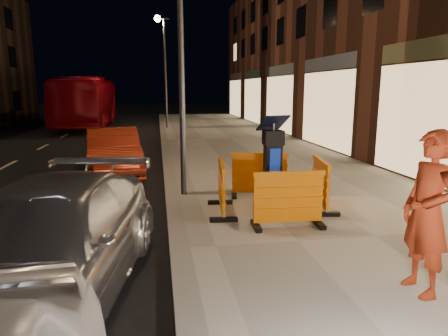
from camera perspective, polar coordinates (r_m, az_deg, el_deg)
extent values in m
plane|color=black|center=(5.90, -6.24, -12.71)|extent=(120.00, 120.00, 0.00)
cube|color=gray|center=(6.71, 20.66, -9.68)|extent=(6.00, 60.00, 0.15)
cube|color=slate|center=(5.87, -6.26, -12.04)|extent=(0.30, 60.00, 0.15)
cube|color=black|center=(7.40, 6.95, 0.26)|extent=(0.59, 0.59, 1.67)
cube|color=orange|center=(6.61, 9.18, -4.46)|extent=(1.22, 0.54, 0.93)
cube|color=orange|center=(8.37, 5.08, -0.99)|extent=(1.27, 0.70, 0.93)
cube|color=orange|center=(7.28, -0.33, -2.83)|extent=(0.61, 1.24, 0.93)
cube|color=orange|center=(7.80, 13.61, -2.19)|extent=(0.68, 1.26, 0.93)
imported|color=silver|center=(5.25, -23.54, -16.89)|extent=(2.58, 4.83, 1.33)
imported|color=maroon|center=(11.76, -15.37, -0.83)|extent=(1.92, 4.06, 1.29)
imported|color=maroon|center=(27.22, -18.70, 5.70)|extent=(2.69, 10.98, 3.05)
imported|color=maroon|center=(4.88, 27.11, -5.81)|extent=(0.48, 0.69, 1.83)
cylinder|color=#3F3F44|center=(8.44, -6.16, 16.39)|extent=(0.12, 0.12, 6.00)
cylinder|color=#3F3F44|center=(23.41, -8.36, 13.08)|extent=(0.12, 0.12, 6.00)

